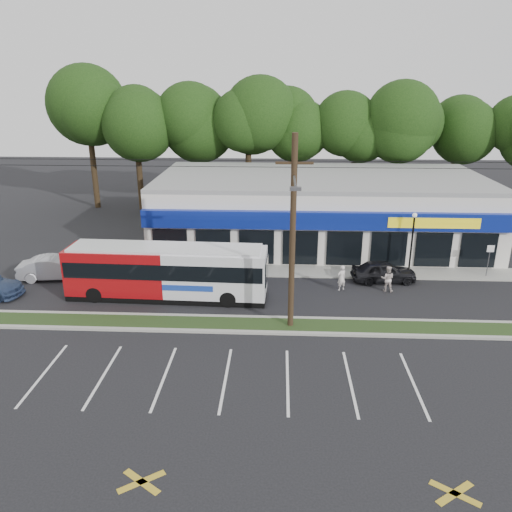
{
  "coord_description": "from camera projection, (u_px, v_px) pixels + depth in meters",
  "views": [
    {
      "loc": [
        2.32,
        -22.58,
        12.32
      ],
      "look_at": [
        1.0,
        5.0,
        2.5
      ],
      "focal_mm": 35.0,
      "sensor_mm": 36.0,
      "label": 1
    }
  ],
  "objects": [
    {
      "name": "car_silver",
      "position": [
        55.0,
        268.0,
        32.36
      ],
      "size": [
        4.78,
        2.31,
        1.51
      ],
      "primitive_type": "imported",
      "rotation": [
        0.0,
        0.0,
        1.73
      ],
      "color": "#AAAAB2",
      "rests_on": "ground"
    },
    {
      "name": "sidewalk",
      "position": [
        318.0,
        271.0,
        33.71
      ],
      "size": [
        32.0,
        2.2,
        0.1
      ],
      "primitive_type": "cube",
      "color": "#9E9E93",
      "rests_on": "ground"
    },
    {
      "name": "tree_line",
      "position": [
        298.0,
        123.0,
        46.95
      ],
      "size": [
        46.76,
        6.76,
        11.83
      ],
      "color": "black",
      "rests_on": "ground"
    },
    {
      "name": "lamp_post",
      "position": [
        412.0,
        236.0,
        32.37
      ],
      "size": [
        0.3,
        0.3,
        4.25
      ],
      "color": "black",
      "rests_on": "ground"
    },
    {
      "name": "pedestrian_a",
      "position": [
        341.0,
        278.0,
        30.58
      ],
      "size": [
        0.7,
        0.62,
        1.61
      ],
      "primitive_type": "imported",
      "rotation": [
        0.0,
        0.0,
        3.65
      ],
      "color": "silver",
      "rests_on": "ground"
    },
    {
      "name": "car_dark",
      "position": [
        384.0,
        271.0,
        31.92
      ],
      "size": [
        4.19,
        1.97,
        1.39
      ],
      "primitive_type": "imported",
      "rotation": [
        0.0,
        0.0,
        1.65
      ],
      "color": "black",
      "rests_on": "ground"
    },
    {
      "name": "strip_mall",
      "position": [
        320.0,
        209.0,
        39.32
      ],
      "size": [
        25.0,
        12.55,
        5.3
      ],
      "color": "silver",
      "rests_on": "ground"
    },
    {
      "name": "ground",
      "position": [
        232.0,
        334.0,
        25.48
      ],
      "size": [
        120.0,
        120.0,
        0.0
      ],
      "primitive_type": "plane",
      "color": "black",
      "rests_on": "ground"
    },
    {
      "name": "curb_south",
      "position": [
        232.0,
        332.0,
        25.6
      ],
      "size": [
        40.0,
        0.25,
        0.14
      ],
      "primitive_type": "cube",
      "color": "#9E9E93",
      "rests_on": "ground"
    },
    {
      "name": "utility_pole",
      "position": [
        289.0,
        229.0,
        24.41
      ],
      "size": [
        50.0,
        2.77,
        10.0
      ],
      "color": "black",
      "rests_on": "ground"
    },
    {
      "name": "curb_north",
      "position": [
        235.0,
        317.0,
        27.2
      ],
      "size": [
        40.0,
        0.25,
        0.14
      ],
      "primitive_type": "cube",
      "color": "#9E9E93",
      "rests_on": "ground"
    },
    {
      "name": "grass_strip",
      "position": [
        234.0,
        324.0,
        26.4
      ],
      "size": [
        40.0,
        1.6,
        0.12
      ],
      "primitive_type": "cube",
      "color": "#243616",
      "rests_on": "ground"
    },
    {
      "name": "metrobus",
      "position": [
        167.0,
        271.0,
        29.34
      ],
      "size": [
        11.84,
        2.89,
        3.16
      ],
      "rotation": [
        0.0,
        0.0,
        -0.03
      ],
      "color": "#990B0F",
      "rests_on": "ground"
    },
    {
      "name": "pedestrian_b",
      "position": [
        387.0,
        279.0,
        30.45
      ],
      "size": [
        0.9,
        0.76,
        1.62
      ],
      "primitive_type": "imported",
      "rotation": [
        0.0,
        0.0,
        2.94
      ],
      "color": "beige",
      "rests_on": "ground"
    },
    {
      "name": "sign_post",
      "position": [
        490.0,
        255.0,
        32.31
      ],
      "size": [
        0.45,
        0.1,
        2.23
      ],
      "color": "#59595E",
      "rests_on": "ground"
    }
  ]
}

